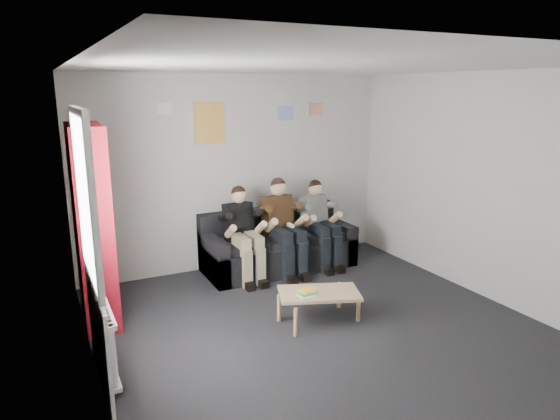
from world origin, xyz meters
name	(u,v)px	position (x,y,z in m)	size (l,w,h in m)	color
room_shell	(334,210)	(0.00, 0.00, 1.35)	(5.00, 5.00, 5.00)	black
sofa	(278,247)	(0.42, 2.10, 0.29)	(2.11, 0.86, 0.82)	black
bookshelf	(93,225)	(-2.06, 1.52, 1.07)	(0.32, 0.97, 2.15)	maroon
coffee_table	(319,295)	(0.07, 0.36, 0.31)	(0.87, 0.48, 0.35)	tan
game_cases	(307,293)	(-0.08, 0.35, 0.37)	(0.23, 0.20, 0.04)	silver
person_left	(244,234)	(-0.17, 1.91, 0.62)	(0.37, 0.80, 1.24)	black
person_middle	(284,227)	(0.42, 1.90, 0.65)	(0.40, 0.86, 1.31)	#473217
person_right	(321,224)	(1.01, 1.91, 0.62)	(0.36, 0.78, 1.23)	silver
radiator	(108,343)	(-2.15, 0.20, 0.35)	(0.10, 0.64, 0.60)	white
window	(92,271)	(-2.22, 0.20, 1.03)	(0.05, 1.30, 2.36)	white
poster_large	(209,123)	(-0.40, 2.49, 2.05)	(0.42, 0.01, 0.55)	#D8D04C
poster_blue	(286,113)	(0.75, 2.49, 2.15)	(0.25, 0.01, 0.20)	#467AEF
poster_pink	(316,109)	(1.25, 2.49, 2.20)	(0.22, 0.01, 0.18)	#BD3B8D
poster_sign	(164,108)	(-1.00, 2.49, 2.25)	(0.20, 0.01, 0.14)	white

